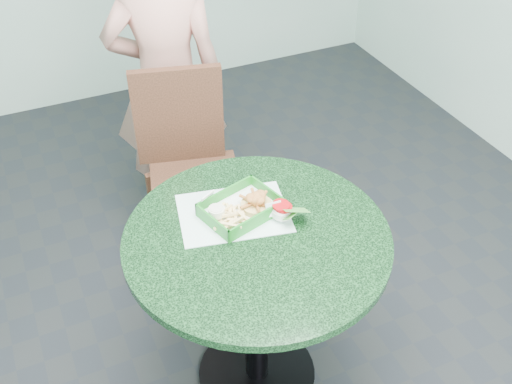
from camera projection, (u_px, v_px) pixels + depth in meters
name	position (u px, v px, depth m)	size (l,w,h in m)	color
floor	(257.00, 374.00, 2.43)	(4.00, 5.00, 0.02)	#303335
cafe_table	(257.00, 275.00, 2.06)	(0.88, 0.88, 0.75)	black
dining_chair	(188.00, 158.00, 2.68)	(0.40, 0.40, 0.93)	#372016
diner_person	(167.00, 84.00, 2.78)	(0.54, 0.35, 1.48)	tan
placemat	(234.00, 217.00, 2.04)	(0.37, 0.27, 0.00)	silver
food_basket	(241.00, 215.00, 2.03)	(0.25, 0.18, 0.05)	#17771E
crab_sandwich	(257.00, 208.00, 2.00)	(0.11, 0.11, 0.07)	tan
fries_pile	(227.00, 218.00, 1.98)	(0.11, 0.12, 0.04)	#F6D681
sauce_ramekin	(215.00, 211.00, 1.99)	(0.05, 0.05, 0.03)	white
garnish_cup	(282.00, 222.00, 1.96)	(0.11, 0.10, 0.04)	silver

